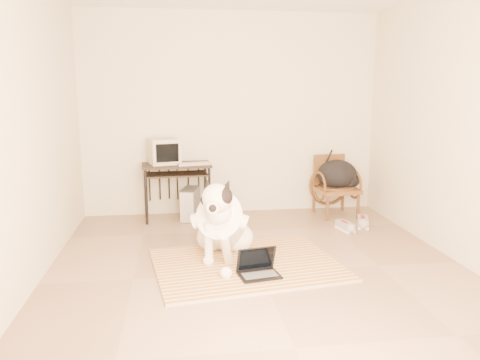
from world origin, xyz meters
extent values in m
plane|color=#907258|center=(0.00, 0.00, 0.00)|extent=(4.50, 4.50, 0.00)
plane|color=beige|center=(0.00, 2.25, 1.35)|extent=(4.50, 0.00, 4.50)
plane|color=beige|center=(0.00, -2.25, 1.35)|extent=(4.50, 0.00, 4.50)
plane|color=beige|center=(-2.00, 0.00, 1.35)|extent=(0.00, 4.50, 4.50)
plane|color=beige|center=(2.00, 0.00, 1.35)|extent=(0.00, 4.50, 4.50)
cube|color=#DD5F0F|center=(-0.02, -0.34, 0.01)|extent=(1.78, 0.52, 0.02)
cube|color=#2E612E|center=(-0.06, -0.08, 0.01)|extent=(1.78, 0.52, 0.02)
cube|color=#513B7E|center=(-0.10, 0.19, 0.01)|extent=(1.78, 0.52, 0.02)
cube|color=#E7CA4E|center=(-0.14, 0.46, 0.01)|extent=(1.78, 0.52, 0.02)
cube|color=tan|center=(-0.18, 0.72, 0.01)|extent=(1.78, 0.52, 0.02)
sphere|color=white|center=(-0.41, 0.66, 0.16)|extent=(0.31, 0.31, 0.31)
sphere|color=white|center=(-0.12, 0.59, 0.16)|extent=(0.31, 0.31, 0.31)
ellipsoid|color=white|center=(-0.27, 0.61, 0.18)|extent=(0.38, 0.34, 0.31)
ellipsoid|color=white|center=(-0.32, 0.43, 0.39)|extent=(0.55, 0.77, 0.66)
cylinder|color=white|center=(-0.31, 0.45, 0.39)|extent=(0.59, 0.69, 0.61)
sphere|color=white|center=(-0.37, 0.25, 0.54)|extent=(0.26, 0.26, 0.26)
sphere|color=white|center=(-0.39, 0.15, 0.69)|extent=(0.28, 0.28, 0.28)
ellipsoid|color=black|center=(-0.35, 0.14, 0.71)|extent=(0.22, 0.24, 0.21)
cylinder|color=white|center=(-0.42, 0.03, 0.65)|extent=(0.15, 0.17, 0.12)
sphere|color=black|center=(-0.44, -0.04, 0.65)|extent=(0.07, 0.07, 0.07)
cone|color=black|center=(-0.46, 0.23, 0.80)|extent=(0.15, 0.17, 0.18)
cone|color=black|center=(-0.29, 0.19, 0.80)|extent=(0.15, 0.15, 0.18)
torus|color=white|center=(-0.37, 0.23, 0.58)|extent=(0.27, 0.19, 0.23)
cylinder|color=white|center=(-0.46, 0.26, 0.23)|extent=(0.11, 0.14, 0.42)
cylinder|color=white|center=(-0.31, 0.09, 0.20)|extent=(0.18, 0.39, 0.43)
sphere|color=white|center=(-0.47, 0.23, 0.05)|extent=(0.11, 0.11, 0.11)
sphere|color=white|center=(-0.33, -0.11, 0.06)|extent=(0.11, 0.11, 0.11)
cone|color=black|center=(-0.22, 0.88, 0.06)|extent=(0.10, 0.42, 0.11)
cube|color=black|center=(-0.03, -0.14, 0.03)|extent=(0.40, 0.31, 0.02)
cube|color=#4F4E51|center=(-0.03, -0.15, 0.04)|extent=(0.33, 0.20, 0.00)
cube|color=black|center=(-0.05, -0.05, 0.16)|extent=(0.37, 0.15, 0.24)
cube|color=black|center=(-0.05, -0.06, 0.16)|extent=(0.33, 0.12, 0.21)
cube|color=black|center=(-0.75, 1.98, 0.72)|extent=(0.91, 0.54, 0.03)
cube|color=black|center=(-0.75, 1.93, 0.61)|extent=(0.80, 0.43, 0.02)
cylinder|color=black|center=(-1.14, 1.75, 0.35)|extent=(0.04, 0.04, 0.71)
cylinder|color=black|center=(-1.17, 2.16, 0.35)|extent=(0.04, 0.04, 0.71)
cylinder|color=black|center=(-0.34, 1.79, 0.35)|extent=(0.04, 0.04, 0.71)
cylinder|color=black|center=(-0.37, 2.20, 0.35)|extent=(0.04, 0.04, 0.71)
cube|color=#B7AC8F|center=(-0.91, 2.01, 0.90)|extent=(0.44, 0.43, 0.33)
cube|color=black|center=(-0.86, 1.84, 0.90)|extent=(0.29, 0.09, 0.23)
cube|color=#B7AC8F|center=(-0.54, 1.87, 0.75)|extent=(0.43, 0.23, 0.03)
cube|color=#4F4E51|center=(-0.59, 1.93, 0.21)|extent=(0.28, 0.46, 0.41)
cube|color=silver|center=(-0.64, 1.72, 0.21)|extent=(0.17, 0.05, 0.39)
cube|color=brown|center=(1.37, 1.84, 0.36)|extent=(0.59, 0.57, 0.05)
cylinder|color=#3A220F|center=(1.37, 1.84, 0.39)|extent=(0.49, 0.49, 0.04)
cube|color=brown|center=(1.34, 2.07, 0.60)|extent=(0.46, 0.09, 0.40)
cylinder|color=#3A220F|center=(1.18, 1.59, 0.16)|extent=(0.04, 0.04, 0.33)
cylinder|color=#3A220F|center=(1.13, 2.03, 0.16)|extent=(0.04, 0.04, 0.33)
cylinder|color=#3A220F|center=(1.62, 1.65, 0.16)|extent=(0.04, 0.04, 0.33)
cylinder|color=#3A220F|center=(1.56, 2.08, 0.16)|extent=(0.04, 0.04, 0.33)
ellipsoid|color=black|center=(1.38, 1.84, 0.57)|extent=(0.53, 0.44, 0.40)
ellipsoid|color=black|center=(1.52, 1.82, 0.49)|extent=(0.33, 0.27, 0.23)
cube|color=white|center=(1.27, 1.17, 0.01)|extent=(0.17, 0.31, 0.03)
cube|color=gray|center=(1.27, 1.17, 0.05)|extent=(0.16, 0.30, 0.09)
cube|color=#A11915|center=(1.27, 1.17, 0.09)|extent=(0.08, 0.15, 0.02)
cube|color=white|center=(1.55, 1.31, 0.01)|extent=(0.23, 0.34, 0.03)
cube|color=gray|center=(1.55, 1.31, 0.06)|extent=(0.22, 0.33, 0.10)
cube|color=#A11915|center=(1.55, 1.31, 0.10)|extent=(0.10, 0.17, 0.02)
camera|label=1|loc=(-0.75, -4.08, 1.71)|focal=35.00mm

